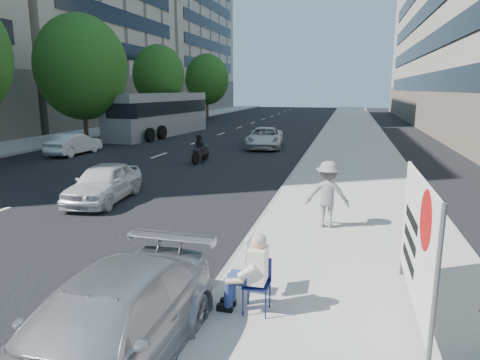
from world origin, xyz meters
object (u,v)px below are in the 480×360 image
(protest_banner, at_px, (417,238))
(white_sedan_near, at_px, (104,183))
(jogger, at_px, (328,194))
(white_sedan_mid, at_px, (74,144))
(bus, at_px, (160,115))
(parked_sedan, at_px, (103,331))
(motorcycle, at_px, (200,150))
(seated_protester, at_px, (250,268))
(white_sedan_far, at_px, (265,138))

(protest_banner, bearing_deg, white_sedan_near, 148.05)
(protest_banner, distance_m, white_sedan_near, 10.41)
(jogger, relative_size, protest_banner, 0.56)
(white_sedan_mid, relative_size, bus, 0.30)
(white_sedan_mid, bearing_deg, jogger, 146.88)
(parked_sedan, height_order, bus, bus)
(white_sedan_near, relative_size, white_sedan_mid, 1.02)
(white_sedan_near, distance_m, motorcycle, 7.93)
(jogger, bearing_deg, protest_banner, 110.98)
(jogger, xyz_separation_m, parked_sedan, (-2.44, -6.50, -0.36))
(protest_banner, bearing_deg, white_sedan_mid, 138.47)
(white_sedan_near, bearing_deg, motorcycle, 79.96)
(jogger, height_order, bus, bus)
(protest_banner, distance_m, motorcycle, 15.78)
(seated_protester, xyz_separation_m, white_sedan_mid, (-13.57, 14.76, -0.28))
(white_sedan_mid, relative_size, motorcycle, 1.77)
(white_sedan_mid, bearing_deg, bus, -90.44)
(protest_banner, xyz_separation_m, white_sedan_mid, (-16.07, 14.23, -0.80))
(jogger, xyz_separation_m, protest_banner, (1.54, -4.12, 0.40))
(jogger, bearing_deg, motorcycle, -53.50)
(white_sedan_mid, relative_size, white_sedan_far, 0.79)
(seated_protester, distance_m, white_sedan_far, 20.45)
(jogger, relative_size, parked_sedan, 0.39)
(protest_banner, height_order, white_sedan_mid, protest_banner)
(parked_sedan, height_order, motorcycle, motorcycle)
(white_sedan_near, height_order, white_sedan_far, white_sedan_far)
(protest_banner, height_order, white_sedan_far, protest_banner)
(protest_banner, height_order, motorcycle, protest_banner)
(seated_protester, bearing_deg, white_sedan_near, 136.35)
(white_sedan_far, height_order, motorcycle, motorcycle)
(protest_banner, xyz_separation_m, bus, (-15.66, 24.93, 0.23))
(white_sedan_near, relative_size, white_sedan_far, 0.80)
(parked_sedan, bearing_deg, white_sedan_far, 97.70)
(seated_protester, bearing_deg, white_sedan_mid, 132.60)
(seated_protester, bearing_deg, protest_banner, 12.08)
(seated_protester, relative_size, motorcycle, 0.64)
(seated_protester, bearing_deg, parked_sedan, -128.81)
(protest_banner, bearing_deg, jogger, 110.46)
(protest_banner, relative_size, motorcycle, 1.49)
(jogger, xyz_separation_m, bus, (-14.13, 20.82, 0.63))
(white_sedan_near, distance_m, white_sedan_far, 14.33)
(jogger, height_order, white_sedan_far, jogger)
(jogger, relative_size, bus, 0.14)
(motorcycle, distance_m, bus, 13.72)
(parked_sedan, xyz_separation_m, white_sedan_far, (-2.19, 21.96, -0.01))
(white_sedan_near, height_order, motorcycle, motorcycle)
(protest_banner, height_order, white_sedan_near, protest_banner)
(seated_protester, xyz_separation_m, motorcycle, (-5.79, 13.94, -0.24))
(parked_sedan, distance_m, motorcycle, 16.37)
(white_sedan_near, relative_size, motorcycle, 1.79)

